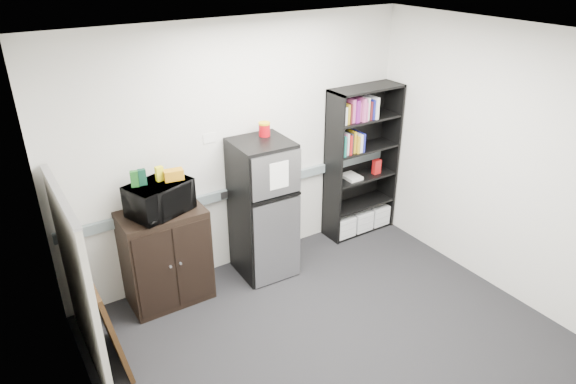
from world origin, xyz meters
The scene contains 18 objects.
floor centered at (0.00, 0.00, 0.00)m, with size 4.00×4.00×0.00m, color black.
wall_back centered at (0.00, 1.75, 1.35)m, with size 4.00×0.02×2.70m, color silver.
wall_right centered at (2.00, 0.00, 1.35)m, with size 0.02×3.50×2.70m, color silver.
wall_left centered at (-2.00, 0.00, 1.35)m, with size 0.02×3.50×2.70m, color silver.
ceiling centered at (0.00, 0.00, 2.70)m, with size 4.00×3.50×0.02m, color white.
electrical_raceway centered at (0.00, 1.72, 0.90)m, with size 3.92×0.05×0.10m, color slate.
wall_note centered at (-0.35, 1.74, 1.55)m, with size 0.14×0.00×0.10m, color white.
bookshelf centered at (1.53, 1.57, 0.91)m, with size 0.90×0.34×1.85m.
cubicle_partition centered at (-1.90, 1.08, 0.81)m, with size 0.06×1.30×1.62m.
cabinet centered at (-1.01, 1.50, 0.50)m, with size 0.80×0.53×1.01m.
microwave centered at (-1.01, 1.48, 1.16)m, with size 0.57×0.39×0.32m, color black.
snack_box_a centered at (-1.21, 1.52, 1.40)m, with size 0.07×0.05×0.15m, color #19581C.
snack_box_b centered at (-1.14, 1.52, 1.40)m, with size 0.07×0.05×0.15m, color #0B3323.
snack_box_c centered at (-0.97, 1.52, 1.39)m, with size 0.07×0.05×0.14m, color yellow.
snack_bag centered at (-0.86, 1.47, 1.37)m, with size 0.18×0.10×0.10m, color #BF7E13.
refrigerator centered at (0.06, 1.42, 0.77)m, with size 0.59×0.62×1.53m.
coffee_can centered at (0.18, 1.55, 1.61)m, with size 0.12×0.12×0.16m.
framed_poster centered at (-1.77, 0.91, 0.46)m, with size 0.18×0.71×0.91m.
Camera 1 is at (-2.31, -2.79, 3.32)m, focal length 32.00 mm.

